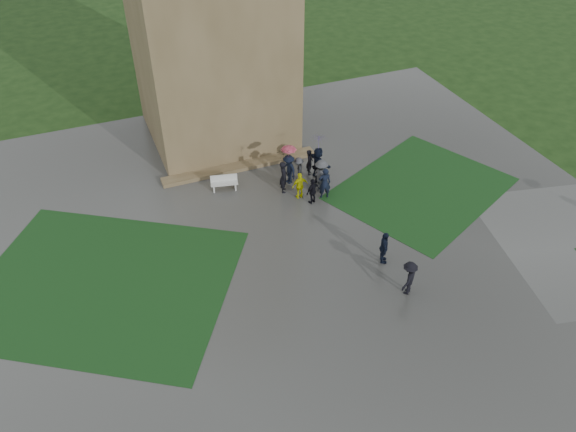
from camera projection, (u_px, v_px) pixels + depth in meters
name	position (u px, v px, depth m)	size (l,w,h in m)	color
ground	(316.00, 293.00, 24.32)	(120.00, 120.00, 0.00)	black
plaza	(299.00, 264.00, 25.77)	(34.00, 34.00, 0.02)	#363634
lawn_inset_left	(103.00, 284.00, 24.73)	(11.00, 9.00, 0.01)	black
lawn_inset_right	(421.00, 188.00, 30.45)	(9.00, 7.00, 0.01)	black
tower_plinth	(240.00, 166.00, 31.98)	(9.00, 0.80, 0.22)	brown
bench	(224.00, 183.00, 30.14)	(1.51, 0.75, 0.84)	silver
visitor_cluster	(307.00, 168.00, 29.99)	(3.28, 3.37, 2.61)	black
pedestrian_mid	(384.00, 248.00, 25.35)	(0.98, 0.56, 1.68)	black
pedestrian_near	(409.00, 278.00, 23.82)	(1.09, 0.56, 1.68)	black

